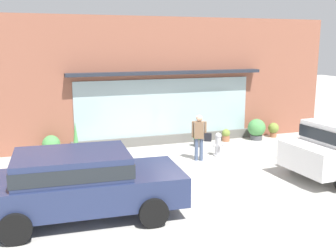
{
  "coord_description": "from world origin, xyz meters",
  "views": [
    {
      "loc": [
        -4.99,
        -11.5,
        3.87
      ],
      "look_at": [
        -0.57,
        1.2,
        1.09
      ],
      "focal_mm": 42.82,
      "sensor_mm": 36.0,
      "label": 1
    }
  ],
  "objects_px": {
    "potted_plant_window_left": "(76,140)",
    "potted_plant_window_center": "(198,138)",
    "potted_plant_low_front": "(273,129)",
    "potted_plant_corner_tall": "(51,146)",
    "fire_hydrant": "(218,145)",
    "pedestrian_with_handbag": "(200,135)",
    "parked_car_navy": "(79,180)",
    "potted_plant_doorstep": "(257,129)",
    "potted_plant_near_hydrant": "(226,135)"
  },
  "relations": [
    {
      "from": "fire_hydrant",
      "to": "potted_plant_window_center",
      "type": "height_order",
      "value": "fire_hydrant"
    },
    {
      "from": "potted_plant_window_center",
      "to": "potted_plant_doorstep",
      "type": "bearing_deg",
      "value": 5.12
    },
    {
      "from": "fire_hydrant",
      "to": "potted_plant_window_center",
      "type": "bearing_deg",
      "value": 95.73
    },
    {
      "from": "fire_hydrant",
      "to": "pedestrian_with_handbag",
      "type": "xyz_separation_m",
      "value": [
        -0.83,
        -0.29,
        0.48
      ]
    },
    {
      "from": "potted_plant_near_hydrant",
      "to": "potted_plant_low_front",
      "type": "height_order",
      "value": "potted_plant_low_front"
    },
    {
      "from": "fire_hydrant",
      "to": "potted_plant_window_left",
      "type": "bearing_deg",
      "value": 162.92
    },
    {
      "from": "potted_plant_low_front",
      "to": "potted_plant_doorstep",
      "type": "xyz_separation_m",
      "value": [
        -0.92,
        -0.18,
        0.11
      ]
    },
    {
      "from": "parked_car_navy",
      "to": "potted_plant_low_front",
      "type": "distance_m",
      "value": 10.24
    },
    {
      "from": "potted_plant_window_left",
      "to": "pedestrian_with_handbag",
      "type": "bearing_deg",
      "value": -24.16
    },
    {
      "from": "parked_car_navy",
      "to": "potted_plant_doorstep",
      "type": "xyz_separation_m",
      "value": [
        7.76,
        5.22,
        -0.42
      ]
    },
    {
      "from": "potted_plant_low_front",
      "to": "potted_plant_corner_tall",
      "type": "xyz_separation_m",
      "value": [
        -9.0,
        0.02,
        0.04
      ]
    },
    {
      "from": "fire_hydrant",
      "to": "potted_plant_near_hydrant",
      "type": "xyz_separation_m",
      "value": [
        1.27,
        1.85,
        -0.16
      ]
    },
    {
      "from": "potted_plant_window_center",
      "to": "pedestrian_with_handbag",
      "type": "bearing_deg",
      "value": -111.46
    },
    {
      "from": "potted_plant_window_center",
      "to": "potted_plant_doorstep",
      "type": "height_order",
      "value": "potted_plant_doorstep"
    },
    {
      "from": "pedestrian_with_handbag",
      "to": "potted_plant_doorstep",
      "type": "height_order",
      "value": "pedestrian_with_handbag"
    },
    {
      "from": "parked_car_navy",
      "to": "potted_plant_corner_tall",
      "type": "height_order",
      "value": "parked_car_navy"
    },
    {
      "from": "potted_plant_window_center",
      "to": "potted_plant_corner_tall",
      "type": "height_order",
      "value": "potted_plant_corner_tall"
    },
    {
      "from": "potted_plant_low_front",
      "to": "potted_plant_corner_tall",
      "type": "bearing_deg",
      "value": 179.88
    },
    {
      "from": "potted_plant_window_left",
      "to": "potted_plant_doorstep",
      "type": "height_order",
      "value": "potted_plant_window_left"
    },
    {
      "from": "potted_plant_near_hydrant",
      "to": "potted_plant_doorstep",
      "type": "distance_m",
      "value": 1.33
    },
    {
      "from": "fire_hydrant",
      "to": "potted_plant_near_hydrant",
      "type": "relative_size",
      "value": 1.67
    },
    {
      "from": "potted_plant_window_left",
      "to": "potted_plant_corner_tall",
      "type": "bearing_deg",
      "value": 150.93
    },
    {
      "from": "fire_hydrant",
      "to": "pedestrian_with_handbag",
      "type": "relative_size",
      "value": 0.54
    },
    {
      "from": "fire_hydrant",
      "to": "pedestrian_with_handbag",
      "type": "height_order",
      "value": "pedestrian_with_handbag"
    },
    {
      "from": "potted_plant_window_left",
      "to": "potted_plant_doorstep",
      "type": "bearing_deg",
      "value": 1.95
    },
    {
      "from": "potted_plant_low_front",
      "to": "potted_plant_window_center",
      "type": "xyz_separation_m",
      "value": [
        -3.64,
        -0.42,
        -0.02
      ]
    },
    {
      "from": "parked_car_navy",
      "to": "potted_plant_window_center",
      "type": "bearing_deg",
      "value": 47.84
    },
    {
      "from": "potted_plant_low_front",
      "to": "potted_plant_corner_tall",
      "type": "distance_m",
      "value": 9.0
    },
    {
      "from": "pedestrian_with_handbag",
      "to": "potted_plant_near_hydrant",
      "type": "bearing_deg",
      "value": 70.82
    },
    {
      "from": "parked_car_navy",
      "to": "potted_plant_doorstep",
      "type": "height_order",
      "value": "parked_car_navy"
    },
    {
      "from": "potted_plant_near_hydrant",
      "to": "fire_hydrant",
      "type": "bearing_deg",
      "value": -124.35
    },
    {
      "from": "potted_plant_doorstep",
      "to": "potted_plant_near_hydrant",
      "type": "bearing_deg",
      "value": 172.99
    },
    {
      "from": "pedestrian_with_handbag",
      "to": "parked_car_navy",
      "type": "xyz_separation_m",
      "value": [
        -4.36,
        -3.24,
        -0.02
      ]
    },
    {
      "from": "potted_plant_corner_tall",
      "to": "potted_plant_near_hydrant",
      "type": "bearing_deg",
      "value": -0.29
    },
    {
      "from": "potted_plant_corner_tall",
      "to": "fire_hydrant",
      "type": "bearing_deg",
      "value": -18.95
    },
    {
      "from": "potted_plant_near_hydrant",
      "to": "potted_plant_window_left",
      "type": "relative_size",
      "value": 0.39
    },
    {
      "from": "parked_car_navy",
      "to": "potted_plant_window_left",
      "type": "bearing_deg",
      "value": 87.65
    },
    {
      "from": "potted_plant_near_hydrant",
      "to": "potted_plant_doorstep",
      "type": "relative_size",
      "value": 0.58
    },
    {
      "from": "potted_plant_doorstep",
      "to": "potted_plant_corner_tall",
      "type": "relative_size",
      "value": 1.15
    },
    {
      "from": "parked_car_navy",
      "to": "potted_plant_window_left",
      "type": "xyz_separation_m",
      "value": [
        0.48,
        4.98,
        -0.26
      ]
    },
    {
      "from": "potted_plant_near_hydrant",
      "to": "potted_plant_corner_tall",
      "type": "xyz_separation_m",
      "value": [
        -6.77,
        0.03,
        0.13
      ]
    },
    {
      "from": "fire_hydrant",
      "to": "potted_plant_near_hydrant",
      "type": "bearing_deg",
      "value": 55.65
    },
    {
      "from": "potted_plant_near_hydrant",
      "to": "potted_plant_window_left",
      "type": "bearing_deg",
      "value": -176.08
    },
    {
      "from": "potted_plant_near_hydrant",
      "to": "potted_plant_window_center",
      "type": "distance_m",
      "value": 1.47
    },
    {
      "from": "parked_car_navy",
      "to": "potted_plant_near_hydrant",
      "type": "relative_size",
      "value": 9.12
    },
    {
      "from": "potted_plant_low_front",
      "to": "potted_plant_window_center",
      "type": "relative_size",
      "value": 1.02
    },
    {
      "from": "potted_plant_window_left",
      "to": "potted_plant_low_front",
      "type": "relative_size",
      "value": 2.08
    },
    {
      "from": "potted_plant_window_left",
      "to": "potted_plant_window_center",
      "type": "bearing_deg",
      "value": 0.06
    },
    {
      "from": "potted_plant_window_center",
      "to": "potted_plant_corner_tall",
      "type": "bearing_deg",
      "value": 175.31
    },
    {
      "from": "pedestrian_with_handbag",
      "to": "parked_car_navy",
      "type": "distance_m",
      "value": 5.43
    }
  ]
}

